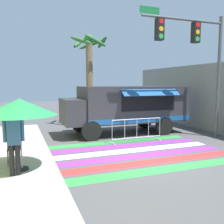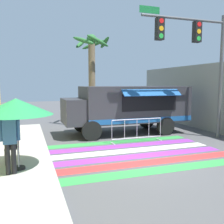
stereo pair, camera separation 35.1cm
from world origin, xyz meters
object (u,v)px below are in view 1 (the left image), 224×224
at_px(palm_tree, 90,66).
at_px(barricade_front, 137,130).
at_px(food_truck, 124,105).
at_px(folding_chair, 14,145).
at_px(patio_umbrella, 20,107).
at_px(traffic_signal_pole, 195,49).
at_px(vendor_person, 14,138).

bearing_deg(palm_tree, barricade_front, -82.04).
xyz_separation_m(food_truck, palm_tree, (-0.93, 3.14, 2.20)).
bearing_deg(food_truck, barricade_front, -96.50).
xyz_separation_m(folding_chair, barricade_front, (5.03, 1.85, -0.21)).
xyz_separation_m(patio_umbrella, palm_tree, (4.12, 7.60, 1.73)).
bearing_deg(food_truck, palm_tree, 106.53).
relative_size(food_truck, patio_umbrella, 3.15).
height_order(traffic_signal_pole, vendor_person, traffic_signal_pole).
height_order(folding_chair, vendor_person, vendor_person).
xyz_separation_m(food_truck, folding_chair, (-5.25, -3.79, -0.73)).
bearing_deg(palm_tree, food_truck, -73.47).
xyz_separation_m(patio_umbrella, folding_chair, (-0.19, 0.67, -1.20)).
height_order(patio_umbrella, palm_tree, palm_tree).
bearing_deg(vendor_person, patio_umbrella, 78.96).
bearing_deg(vendor_person, food_truck, 57.58).
bearing_deg(barricade_front, folding_chair, -159.80).
xyz_separation_m(food_truck, patio_umbrella, (-5.06, -4.46, 0.47)).
relative_size(food_truck, traffic_signal_pole, 1.12).
distance_m(folding_chair, barricade_front, 5.36).
relative_size(traffic_signal_pole, palm_tree, 1.03).
bearing_deg(folding_chair, barricade_front, 12.82).
bearing_deg(barricade_front, patio_umbrella, -152.46).
bearing_deg(vendor_person, barricade_front, 44.80).
bearing_deg(palm_tree, folding_chair, -121.91).
distance_m(folding_chair, vendor_person, 1.12).
bearing_deg(traffic_signal_pole, vendor_person, -162.24).
bearing_deg(palm_tree, vendor_person, -118.37).
height_order(traffic_signal_pole, folding_chair, traffic_signal_pole).
bearing_deg(patio_umbrella, vendor_person, -115.95).
relative_size(patio_umbrella, barricade_front, 0.85).
distance_m(traffic_signal_pole, patio_umbrella, 8.08).
xyz_separation_m(food_truck, vendor_person, (-5.23, -4.82, -0.30)).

